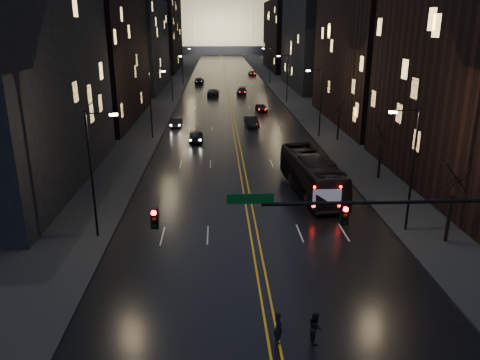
{
  "coord_description": "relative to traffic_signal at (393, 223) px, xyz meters",
  "views": [
    {
      "loc": [
        -2.48,
        -20.37,
        14.18
      ],
      "look_at": [
        -0.93,
        11.39,
        3.65
      ],
      "focal_mm": 35.0,
      "sensor_mm": 36.0,
      "label": 1
    }
  ],
  "objects": [
    {
      "name": "bus",
      "position": [
        -0.15,
        18.57,
        -3.4
      ],
      "size": [
        4.01,
        12.44,
        3.4
      ],
      "primitive_type": "imported",
      "rotation": [
        0.0,
        0.0,
        0.1
      ],
      "color": "black",
      "rests_on": "ground"
    },
    {
      "name": "tree_right_mid",
      "position": [
        7.09,
        22.0,
        -0.58
      ],
      "size": [
        2.4,
        2.4,
        6.65
      ],
      "color": "black",
      "rests_on": "ground"
    },
    {
      "name": "receding_car_b",
      "position": [
        -0.8,
        59.74,
        -4.4
      ],
      "size": [
        2.1,
        4.31,
        1.42
      ],
      "primitive_type": "imported",
      "rotation": [
        0.0,
        0.0,
        0.11
      ],
      "color": "black",
      "rests_on": "ground"
    },
    {
      "name": "building_right_mid",
      "position": [
        15.09,
        92.0,
        7.9
      ],
      "size": [
        12.0,
        34.0,
        26.0
      ],
      "primitive_type": "cube",
      "color": "black",
      "rests_on": "ground"
    },
    {
      "name": "traffic_signal",
      "position": [
        0.0,
        0.0,
        0.0
      ],
      "size": [
        17.29,
        0.45,
        7.0
      ],
      "color": "black",
      "rests_on": "ground"
    },
    {
      "name": "streetlamp_right_dist",
      "position": [
        4.91,
        100.0,
        -0.02
      ],
      "size": [
        2.13,
        0.25,
        9.0
      ],
      "color": "black",
      "rests_on": "ground"
    },
    {
      "name": "road",
      "position": [
        -5.91,
        130.0,
        -5.09
      ],
      "size": [
        20.0,
        320.0,
        0.02
      ],
      "primitive_type": "cube",
      "color": "black",
      "rests_on": "ground"
    },
    {
      "name": "receding_car_a",
      "position": [
        -3.41,
        47.21,
        -4.34
      ],
      "size": [
        1.98,
        4.74,
        1.52
      ],
      "primitive_type": "imported",
      "rotation": [
        0.0,
        0.0,
        0.08
      ],
      "color": "black",
      "rests_on": "ground"
    },
    {
      "name": "pedestrian_a",
      "position": [
        -5.72,
        -2.0,
        -4.28
      ],
      "size": [
        0.57,
        0.69,
        1.64
      ],
      "primitive_type": "imported",
      "rotation": [
        0.0,
        0.0,
        1.92
      ],
      "color": "black",
      "rests_on": "ground"
    },
    {
      "name": "streetlamp_left_dist",
      "position": [
        -16.72,
        100.0,
        -0.02
      ],
      "size": [
        2.13,
        0.25,
        9.0
      ],
      "color": "black",
      "rests_on": "ground"
    },
    {
      "name": "streetlamp_right_mid",
      "position": [
        4.91,
        40.0,
        -0.02
      ],
      "size": [
        2.13,
        0.25,
        9.0
      ],
      "color": "black",
      "rests_on": "ground"
    },
    {
      "name": "pedestrian_b",
      "position": [
        -3.96,
        -2.0,
        -4.32
      ],
      "size": [
        0.46,
        0.79,
        1.57
      ],
      "primitive_type": "imported",
      "rotation": [
        0.0,
        0.0,
        1.63
      ],
      "color": "black",
      "rests_on": "ground"
    },
    {
      "name": "oncoming_car_c",
      "position": [
        -9.22,
        79.51,
        -4.37
      ],
      "size": [
        2.5,
        5.3,
        1.46
      ],
      "primitive_type": "imported",
      "rotation": [
        0.0,
        0.0,
        3.13
      ],
      "color": "black",
      "rests_on": "ground"
    },
    {
      "name": "tree_right_far",
      "position": [
        7.09,
        38.0,
        -0.58
      ],
      "size": [
        2.4,
        2.4,
        6.65
      ],
      "color": "black",
      "rests_on": "ground"
    },
    {
      "name": "streetlamp_left_near",
      "position": [
        -16.72,
        10.0,
        -0.02
      ],
      "size": [
        2.13,
        0.25,
        9.0
      ],
      "color": "black",
      "rests_on": "ground"
    },
    {
      "name": "building_right_dist",
      "position": [
        15.09,
        140.0,
        5.9
      ],
      "size": [
        12.0,
        40.0,
        22.0
      ],
      "primitive_type": "cube",
      "color": "black",
      "rests_on": "ground"
    },
    {
      "name": "receding_car_c",
      "position": [
        -3.07,
        81.36,
        -4.39
      ],
      "size": [
        2.55,
        5.14,
        1.44
      ],
      "primitive_type": "imported",
      "rotation": [
        0.0,
        0.0,
        -0.11
      ],
      "color": "black",
      "rests_on": "ground"
    },
    {
      "name": "streetlamp_left_far",
      "position": [
        -16.72,
        70.0,
        -0.02
      ],
      "size": [
        2.13,
        0.25,
        9.0
      ],
      "color": "black",
      "rests_on": "ground"
    },
    {
      "name": "tree_right_near",
      "position": [
        7.09,
        8.0,
        -0.58
      ],
      "size": [
        2.4,
        2.4,
        6.65
      ],
      "color": "black",
      "rests_on": "ground"
    },
    {
      "name": "receding_car_d",
      "position": [
        2.21,
        121.54,
        -4.44
      ],
      "size": [
        2.35,
        4.84,
        1.33
      ],
      "primitive_type": "imported",
      "rotation": [
        0.0,
        0.0,
        -0.03
      ],
      "color": "black",
      "rests_on": "ground"
    },
    {
      "name": "center_line",
      "position": [
        -5.91,
        130.0,
        -5.08
      ],
      "size": [
        0.62,
        320.0,
        0.01
      ],
      "primitive_type": "cube",
      "color": "orange",
      "rests_on": "road"
    },
    {
      "name": "building_left_mid",
      "position": [
        -26.91,
        54.0,
        8.9
      ],
      "size": [
        12.0,
        30.0,
        28.0
      ],
      "primitive_type": "cube",
      "color": "black",
      "rests_on": "ground"
    },
    {
      "name": "ground",
      "position": [
        -5.91,
        0.0,
        -5.1
      ],
      "size": [
        900.0,
        900.0,
        0.0
      ],
      "primitive_type": "plane",
      "color": "black",
      "rests_on": "ground"
    },
    {
      "name": "building_left_near",
      "position": [
        -26.91,
        22.0,
        5.9
      ],
      "size": [
        12.0,
        28.0,
        22.0
      ],
      "primitive_type": "cube",
      "color": "black",
      "rests_on": "ground"
    },
    {
      "name": "oncoming_car_d",
      "position": [
        -12.89,
        101.47,
        -4.32
      ],
      "size": [
        2.49,
        5.5,
        1.56
      ],
      "primitive_type": "imported",
      "rotation": [
        0.0,
        0.0,
        3.08
      ],
      "color": "black",
      "rests_on": "ground"
    },
    {
      "name": "streetlamp_right_far",
      "position": [
        4.91,
        70.0,
        -0.02
      ],
      "size": [
        2.13,
        0.25,
        9.0
      ],
      "color": "black",
      "rests_on": "ground"
    },
    {
      "name": "building_left_far",
      "position": [
        -26.91,
        92.0,
        4.9
      ],
      "size": [
        12.0,
        34.0,
        20.0
      ],
      "primitive_type": "cube",
      "color": "black",
      "rests_on": "ground"
    },
    {
      "name": "building_left_dist",
      "position": [
        -26.91,
        140.0,
        6.9
      ],
      "size": [
        12.0,
        40.0,
        24.0
      ],
      "primitive_type": "cube",
      "color": "black",
      "rests_on": "ground"
    },
    {
      "name": "oncoming_car_a",
      "position": [
        -11.18,
        38.37,
        -4.36
      ],
      "size": [
        1.83,
        4.4,
        1.49
      ],
      "primitive_type": "imported",
      "rotation": [
        0.0,
        0.0,
        3.16
      ],
      "color": "black",
      "rests_on": "ground"
    },
    {
      "name": "sidewalk_right",
      "position": [
        8.09,
        130.0,
        -5.02
      ],
      "size": [
        8.0,
        320.0,
        0.16
      ],
      "primitive_type": "cube",
      "color": "black",
      "rests_on": "ground"
    },
    {
      "name": "sidewalk_left",
      "position": [
        -19.91,
        130.0,
        -5.02
      ],
      "size": [
        8.0,
        320.0,
        0.16
      ],
      "primitive_type": "cube",
      "color": "black",
      "rests_on": "ground"
    },
    {
      "name": "capitol",
      "position": [
        -5.91,
        250.0,
        12.05
      ],
      "size": [
        90.0,
        50.0,
        58.5
      ],
      "color": "black",
      "rests_on": "ground"
    },
    {
      "name": "streetlamp_right_near",
      "position": [
        4.91,
        10.0,
        -0.02
      ],
      "size": [
        2.13,
        0.25,
        9.0
      ],
      "color": "black",
      "rests_on": "ground"
    },
    {
      "name": "streetlamp_left_mid",
      "position": [
        -16.72,
        40.0,
        -0.02
      ],
      "size": [
        2.13,
        0.25,
        9.0
      ],
      "color": "black",
      "rests_on": "ground"
    },
    {
      "name": "oncoming_car_b",
      "position": [
        -14.41,
        47.58,
        -4.41
      ],
      "size": [
        1.62,
        4.25,
        1.39
      ],
      "primitive_type": "imported",
      "rotation": [
        0.0,
        0.0,
        3.11
      ],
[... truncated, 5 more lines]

